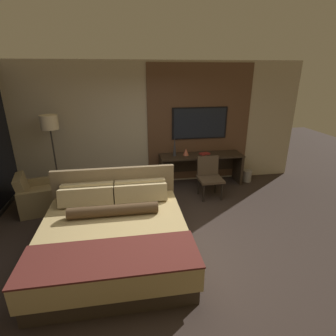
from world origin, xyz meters
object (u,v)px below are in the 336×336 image
at_px(vase_tall, 175,146).
at_px(vase_short, 186,152).
at_px(bed, 115,234).
at_px(floor_lamp, 50,129).
at_px(armchair_by_window, 39,197).
at_px(book, 205,154).
at_px(desk, 201,163).
at_px(tv, 200,123).
at_px(desk_chair, 209,174).
at_px(waste_bin, 247,176).

xyz_separation_m(vase_tall, vase_short, (0.27, 0.01, -0.15)).
relative_size(bed, floor_lamp, 1.20).
relative_size(armchair_by_window, floor_lamp, 0.52).
height_order(vase_short, book, vase_short).
bearing_deg(bed, vase_short, 55.59).
height_order(desk, tv, tv).
xyz_separation_m(vase_short, book, (0.45, -0.01, -0.06)).
height_order(vase_tall, book, vase_tall).
bearing_deg(bed, book, 48.58).
height_order(bed, book, bed).
distance_m(desk_chair, vase_tall, 1.02).
xyz_separation_m(desk_chair, book, (0.08, 0.65, 0.25)).
bearing_deg(vase_short, desk, 1.14).
relative_size(floor_lamp, vase_short, 11.36).
relative_size(bed, vase_short, 13.63).
distance_m(floor_lamp, waste_bin, 4.59).
distance_m(bed, waste_bin, 3.88).
height_order(tv, book, tv).
bearing_deg(waste_bin, vase_short, 178.07).
xyz_separation_m(desk_chair, floor_lamp, (-3.20, 0.45, 0.98)).
relative_size(tv, vase_short, 8.42).
xyz_separation_m(desk, vase_short, (-0.36, -0.01, 0.31)).
bearing_deg(bed, floor_lamp, 120.34).
bearing_deg(vase_tall, bed, -119.73).
relative_size(desk_chair, book, 3.35).
height_order(bed, armchair_by_window, bed).
height_order(tv, vase_tall, tv).
distance_m(armchair_by_window, vase_short, 3.23).
distance_m(vase_tall, waste_bin, 2.00).
height_order(bed, waste_bin, bed).
bearing_deg(armchair_by_window, vase_short, -89.92).
height_order(desk, floor_lamp, floor_lamp).
distance_m(desk, vase_short, 0.48).
distance_m(tv, armchair_by_window, 3.78).
bearing_deg(vase_tall, waste_bin, -1.30).
xyz_separation_m(bed, book, (2.04, 2.31, 0.43)).
relative_size(desk_chair, armchair_by_window, 0.94).
xyz_separation_m(bed, vase_tall, (1.32, 2.31, 0.64)).
xyz_separation_m(book, waste_bin, (1.10, -0.04, -0.61)).
bearing_deg(floor_lamp, desk, 3.81).
distance_m(bed, armchair_by_window, 2.20).
height_order(tv, floor_lamp, tv).
relative_size(desk_chair, vase_tall, 1.91).
relative_size(desk, vase_short, 12.46).
distance_m(tv, vase_tall, 0.82).
bearing_deg(tv, book, -70.88).
height_order(desk_chair, book, desk_chair).
relative_size(desk, floor_lamp, 1.10).
bearing_deg(tv, vase_short, -147.98).
bearing_deg(bed, desk, 50.00).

